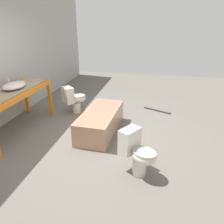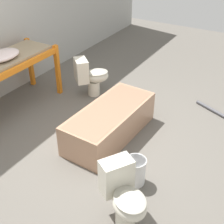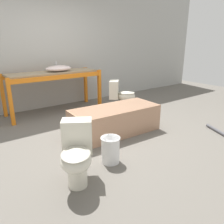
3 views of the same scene
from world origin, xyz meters
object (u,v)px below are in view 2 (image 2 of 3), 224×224
(sink_basin, at_px, (3,55))
(toilet_far, at_px, (124,195))
(bathtub_main, at_px, (110,121))
(toilet_near, at_px, (91,76))
(bucket_white, at_px, (135,171))

(sink_basin, distance_m, toilet_far, 2.92)
(bathtub_main, height_order, toilet_near, toilet_near)
(sink_basin, xyz_separation_m, bucket_white, (-0.44, -2.52, -0.80))
(sink_basin, relative_size, bathtub_main, 0.37)
(toilet_far, height_order, bucket_white, toilet_far)
(bathtub_main, xyz_separation_m, toilet_far, (-1.23, -0.90, 0.11))
(bathtub_main, relative_size, bucket_white, 4.43)
(sink_basin, xyz_separation_m, toilet_far, (-1.01, -2.67, -0.60))
(sink_basin, bearing_deg, bucket_white, -99.99)
(bathtub_main, distance_m, toilet_near, 1.29)
(bucket_white, bearing_deg, sink_basin, 80.01)
(sink_basin, distance_m, toilet_near, 1.51)
(bathtub_main, distance_m, toilet_far, 1.53)
(bathtub_main, bearing_deg, bucket_white, -128.55)
(toilet_near, distance_m, bucket_white, 2.29)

